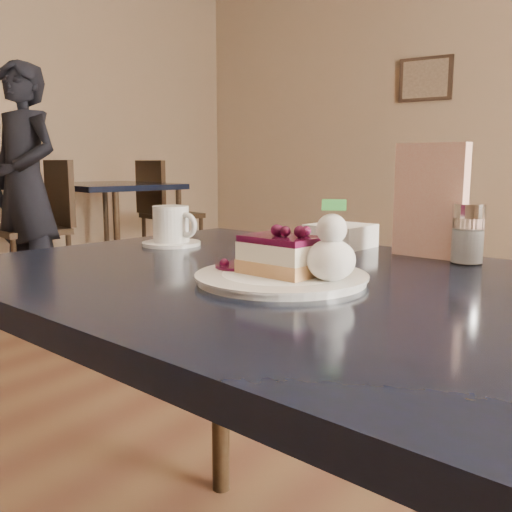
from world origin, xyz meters
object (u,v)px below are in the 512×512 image
Objects in this scene: coffee_set at (172,228)px; patron at (25,184)px; dessert_plate at (281,278)px; bg_table_far_left at (113,270)px; cheesecake_slice at (282,255)px; main_table at (300,324)px.

coffee_set is 0.09× the size of patron.
bg_table_far_left reaches higher than dessert_plate.
dessert_plate is at bearing -23.13° from bg_table_far_left.
bg_table_far_left is 1.18× the size of patron.
main_table is at bearing 90.00° from cheesecake_slice.
main_table is 0.10m from dessert_plate.
main_table is at bearing -28.54° from patron.
cheesecake_slice is (0.00, 0.00, 0.04)m from dessert_plate.
cheesecake_slice is at bearing -25.93° from coffee_set.
coffee_set reaches higher than bg_table_far_left.
cheesecake_slice is 0.08× the size of patron.
bg_table_far_left is (-3.03, 2.35, -0.72)m from cheesecake_slice.
patron is at bearing 152.09° from coffee_set.
main_table is 0.70× the size of bg_table_far_left.
cheesecake_slice is 0.94× the size of coffee_set.
patron is at bearing 160.26° from cheesecake_slice.
dessert_plate is 0.17× the size of patron.
dessert_plate is 3.29m from patron.
main_table is at bearing -22.48° from bg_table_far_left.
patron is (0.12, -0.82, 0.72)m from bg_table_far_left.
main_table is 0.82× the size of patron.
cheesecake_slice is at bearing -29.36° from patron.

